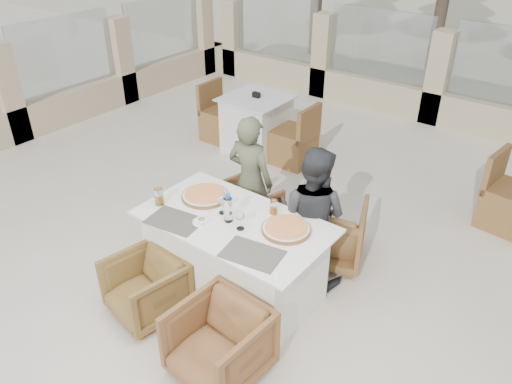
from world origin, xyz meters
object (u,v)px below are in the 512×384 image
Objects in this scene: olive_dish at (202,220)px; armchair_near_right at (219,344)px; diner_right at (312,216)px; bg_table_a at (256,124)px; water_bottle at (228,208)px; wine_glass_centre at (222,204)px; diner_left at (250,181)px; beer_glass_left at (159,197)px; armchair_near_left at (146,288)px; armchair_far_right at (329,231)px; beer_glass_right at (274,207)px; pizza_left at (205,195)px; pizza_right at (286,228)px; armchair_far_left at (246,209)px; wine_glass_near at (240,219)px; dining_table at (235,257)px.

olive_dish reaches higher than armchair_near_right.
diner_right is 0.81× the size of bg_table_a.
water_bottle is 1.39× the size of wine_glass_centre.
diner_left is 0.82m from diner_right.
water_bottle is 0.40× the size of armchair_near_right.
beer_glass_left reaches higher than armchair_near_right.
armchair_near_left is at bearing -117.45° from olive_dish.
beer_glass_left is 1.38m from armchair_near_right.
olive_dish is 0.16× the size of armchair_far_right.
beer_glass_right is at bearing -50.03° from bg_table_a.
bg_table_a is (-2.00, 1.83, -0.28)m from diner_right.
pizza_left is 0.86m from pizza_right.
armchair_far_left is (-0.70, 0.50, -0.56)m from beer_glass_right.
bg_table_a is at bearing 121.88° from armchair_near_left.
beer_glass_left reaches higher than pizza_right.
diner_left is at bearing 103.16° from olive_dish.
water_bottle is at bearing -57.52° from bg_table_a.
armchair_near_right is 0.48× the size of diner_left.
beer_glass_right is (0.87, 0.48, -0.01)m from beer_glass_left.
diner_right is (0.20, 0.30, -0.17)m from beer_glass_right.
pizza_right is 3.07m from bg_table_a.
beer_glass_right is at bearing 50.56° from diner_right.
diner_right is at bearing 66.43° from wine_glass_near.
armchair_far_right is (0.59, 1.12, -0.49)m from olive_dish.
pizza_right is 0.27m from beer_glass_right.
olive_dish is at bearing -135.75° from dining_table.
pizza_left reaches higher than armchair_near_left.
pizza_left is 2.24× the size of wine_glass_near.
water_bottle is 1.06m from armchair_near_right.
diner_left is (-0.53, 0.80, -0.19)m from wine_glass_near.
beer_glass_right reaches higher than pizza_left.
olive_dish reaches higher than armchair_far_right.
armchair_far_right is 1.69m from armchair_near_right.
beer_glass_left reaches higher than armchair_far_right.
armchair_near_right is at bearing -58.20° from dining_table.
dining_table is 0.50m from wine_glass_centre.
armchair_far_right is (0.83, 0.81, -0.49)m from pizza_left.
armchair_far_right is at bearing -157.43° from armchair_far_left.
wine_glass_near reaches higher than armchair_near_right.
water_bottle is 1.67× the size of beer_glass_left.
water_bottle is 0.19× the size of diner_left.
dining_table is 0.61m from pizza_left.
diner_right reaches higher than pizza_right.
beer_glass_left is 1.15m from armchair_far_left.
pizza_right is 1.55× the size of water_bottle.
water_bottle reaches higher than armchair_near_left.
beer_glass_right is at bearing 36.63° from wine_glass_centre.
diner_right reaches higher than armchair_near_left.
armchair_far_left is 0.46× the size of diner_right.
wine_glass_centre reaches higher than pizza_left.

